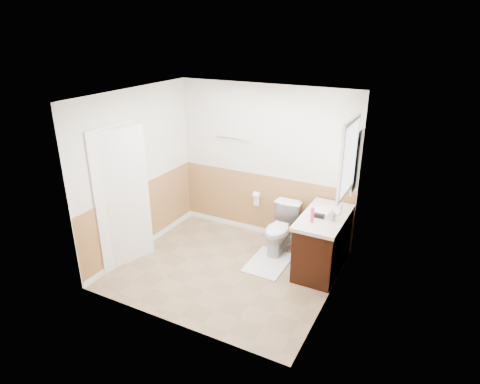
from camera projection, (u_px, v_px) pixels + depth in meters
The scene contains 32 objects.
floor at pixel (226, 269), 6.00m from camera, with size 3.00×3.00×0.00m, color #8C7051.
ceiling at pixel (223, 96), 5.05m from camera, with size 3.00×3.00×0.00m, color white.
wall_back at pixel (265, 163), 6.59m from camera, with size 3.00×3.00×0.00m, color silver.
wall_front at pixel (166, 230), 4.46m from camera, with size 3.00×3.00×0.00m, color silver.
wall_left at pixel (138, 173), 6.17m from camera, with size 3.00×3.00×0.00m, color silver.
wall_right at pixel (335, 212), 4.89m from camera, with size 3.00×3.00×0.00m, color silver.
wainscot_back at pixel (263, 206), 6.87m from camera, with size 3.00×3.00×0.00m, color #B27647.
wainscot_front at pixel (171, 287), 4.75m from camera, with size 3.00×3.00×0.00m, color #B27647.
wainscot_left at pixel (143, 218), 6.45m from camera, with size 2.60×2.60×0.00m, color #B27647.
wainscot_right at pixel (329, 266), 5.18m from camera, with size 2.60×2.60×0.00m, color #B27647.
toilet at pixel (280, 229), 6.36m from camera, with size 0.42×0.74×0.75m, color white.
bath_mat at pixel (268, 263), 6.15m from camera, with size 0.55×0.80×0.02m, color white.
vanity_cabinet at pixel (323, 244), 5.88m from camera, with size 0.55×1.10×0.80m, color black.
vanity_knob_left at pixel (301, 233), 5.87m from camera, with size 0.03×0.03×0.03m, color silver.
vanity_knob_right at pixel (305, 227), 6.04m from camera, with size 0.03×0.03×0.03m, color silver.
countertop at pixel (324, 217), 5.73m from camera, with size 0.60×1.15×0.05m, color silver.
sink_basin at pixel (328, 211), 5.83m from camera, with size 0.36×0.36×0.02m, color white.
faucet at pixel (341, 210), 5.73m from camera, with size 0.02×0.02×0.14m, color #B6B6BD.
lotion_bottle at pixel (312, 215), 5.48m from camera, with size 0.05×0.05×0.22m, color #E73B84.
soap_dispenser at pixel (332, 215), 5.55m from camera, with size 0.08×0.08×0.17m, color #9AA0AD.
hair_dryer_body at pixel (319, 216), 5.64m from camera, with size 0.07×0.07×0.14m, color black.
hair_dryer_handle at pixel (318, 216), 5.69m from camera, with size 0.03×0.03×0.07m, color black.
mirror_panel at pixel (356, 162), 5.69m from camera, with size 0.02×0.35×0.90m, color silver.
window_frame at pixel (348, 158), 5.19m from camera, with size 0.04×0.80×1.00m, color white.
window_glass at pixel (350, 158), 5.19m from camera, with size 0.01×0.70×0.90m, color white.
door at pixel (124, 199), 5.84m from camera, with size 0.05×0.80×2.04m, color white.
door_frame at pixel (120, 197), 5.87m from camera, with size 0.02×0.92×2.10m, color white.
door_knob at pixel (143, 196), 6.11m from camera, with size 0.06×0.06×0.06m, color silver.
towel_bar at pixel (233, 139), 6.65m from camera, with size 0.02×0.02×0.62m, color silver.
tp_holder_bar at pixel (257, 195), 6.79m from camera, with size 0.02×0.02×0.14m, color silver.
tp_roll at pixel (257, 195), 6.79m from camera, with size 0.11×0.11×0.10m, color white.
tp_sheet at pixel (256, 201), 6.83m from camera, with size 0.10×0.01×0.16m, color white.
Camera 1 is at (2.54, -4.45, 3.32)m, focal length 30.81 mm.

